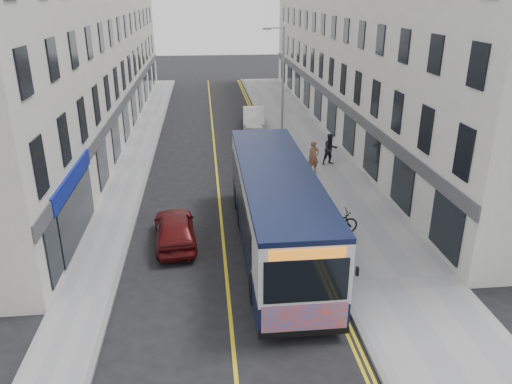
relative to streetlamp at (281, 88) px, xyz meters
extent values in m
plane|color=black|center=(-4.17, -14.00, -4.38)|extent=(140.00, 140.00, 0.00)
cube|color=gray|center=(2.08, -2.00, -4.32)|extent=(4.50, 64.00, 0.12)
cube|color=gray|center=(-9.17, -2.00, -4.32)|extent=(2.00, 64.00, 0.12)
cube|color=slate|center=(-0.17, -2.00, -4.32)|extent=(0.18, 64.00, 0.13)
cube|color=slate|center=(-8.17, -2.00, -4.32)|extent=(0.18, 64.00, 0.13)
cube|color=gold|center=(-4.17, -2.00, -4.38)|extent=(0.12, 64.00, 0.01)
cube|color=gold|center=(-0.62, -2.00, -4.38)|extent=(0.10, 64.00, 0.01)
cube|color=gold|center=(-0.42, -2.00, -4.38)|extent=(0.10, 64.00, 0.01)
cube|color=silver|center=(7.33, 7.00, 2.12)|extent=(6.00, 46.00, 13.00)
cube|color=silver|center=(-13.17, 7.00, 2.12)|extent=(6.00, 46.00, 13.00)
cylinder|color=gray|center=(0.08, 0.00, -0.38)|extent=(0.14, 0.14, 8.00)
cylinder|color=gray|center=(-0.42, 0.00, 3.52)|extent=(1.00, 0.08, 0.08)
cube|color=gray|center=(-0.92, 0.00, 3.47)|extent=(0.50, 0.18, 0.12)
cube|color=black|center=(-2.06, -12.39, -3.51)|extent=(2.73, 12.02, 0.98)
cube|color=#B7BABF|center=(-2.06, -12.39, -2.03)|extent=(2.73, 12.02, 1.97)
cube|color=black|center=(-2.06, -12.39, -0.96)|extent=(2.75, 12.02, 0.17)
cube|color=black|center=(-3.45, -11.73, -2.25)|extent=(0.04, 9.39, 1.26)
cube|color=black|center=(-0.68, -11.73, -2.25)|extent=(0.04, 9.39, 1.26)
cube|color=black|center=(-2.06, -18.42, -2.14)|extent=(2.46, 0.04, 1.37)
cube|color=#FF4215|center=(-2.06, -18.42, -3.45)|extent=(2.57, 0.04, 1.04)
cube|color=orange|center=(-2.06, -18.43, -1.27)|extent=(2.18, 0.04, 0.31)
cylinder|color=black|center=(-3.30, -15.99, -3.84)|extent=(0.31, 1.09, 1.09)
cylinder|color=black|center=(-0.83, -15.99, -3.84)|extent=(0.31, 1.09, 1.09)
cylinder|color=black|center=(-3.30, -9.99, -3.84)|extent=(0.31, 1.09, 1.09)
cylinder|color=black|center=(-0.83, -9.99, -3.84)|extent=(0.31, 1.09, 1.09)
cylinder|color=black|center=(-3.30, -8.02, -3.84)|extent=(0.31, 1.09, 1.09)
cylinder|color=black|center=(-0.83, -8.02, -3.84)|extent=(0.31, 1.09, 1.09)
imported|color=black|center=(0.64, -11.45, -3.73)|extent=(2.09, 0.87, 1.07)
imported|color=brown|center=(1.37, -3.61, -3.33)|extent=(0.76, 0.58, 1.87)
imported|color=black|center=(2.70, -2.23, -3.31)|extent=(1.05, 0.89, 1.90)
imported|color=silver|center=(-0.97, 7.57, -3.63)|extent=(1.94, 4.69, 1.51)
imported|color=#540E0F|center=(-6.17, -11.40, -3.68)|extent=(2.01, 4.27, 1.41)
camera|label=1|loc=(-4.75, -30.36, 5.48)|focal=35.00mm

